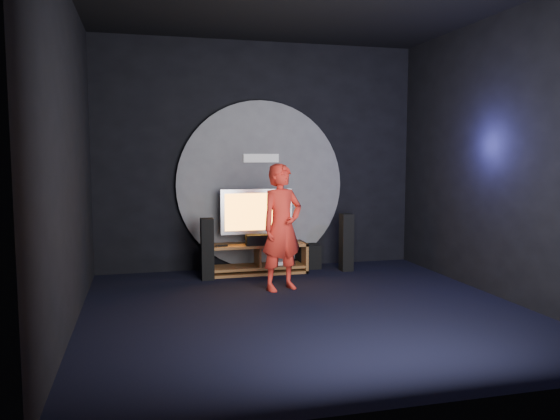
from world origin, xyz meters
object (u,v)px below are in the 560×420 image
at_px(tower_speaker_left, 207,249).
at_px(media_console, 258,260).
at_px(tower_speaker_right, 346,242).
at_px(subwoofer, 308,256).
at_px(tv, 257,214).
at_px(player, 282,227).

bearing_deg(tower_speaker_left, media_console, 15.93).
relative_size(tower_speaker_right, subwoofer, 2.37).
height_order(tv, tower_speaker_left, tv).
relative_size(media_console, tv, 1.34).
relative_size(tower_speaker_right, player, 0.53).
bearing_deg(subwoofer, media_console, -167.16).
height_order(media_console, tower_speaker_left, tower_speaker_left).
bearing_deg(subwoofer, tower_speaker_right, -33.32).
bearing_deg(tv, media_console, -84.18).
height_order(media_console, subwoofer, media_console).
xyz_separation_m(media_console, player, (0.10, -1.05, 0.63)).
relative_size(tv, player, 0.66).
distance_m(tower_speaker_left, tower_speaker_right, 2.14).
xyz_separation_m(tv, tower_speaker_right, (1.36, -0.21, -0.46)).
distance_m(tv, subwoofer, 1.11).
xyz_separation_m(tower_speaker_left, subwoofer, (1.63, 0.42, -0.25)).
bearing_deg(player, subwoofer, 38.21).
xyz_separation_m(tv, tower_speaker_left, (-0.78, -0.29, -0.46)).
bearing_deg(tower_speaker_right, media_console, 174.03).
bearing_deg(media_console, subwoofer, 12.84).
height_order(tv, tower_speaker_right, tv).
bearing_deg(player, tower_speaker_left, 116.16).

